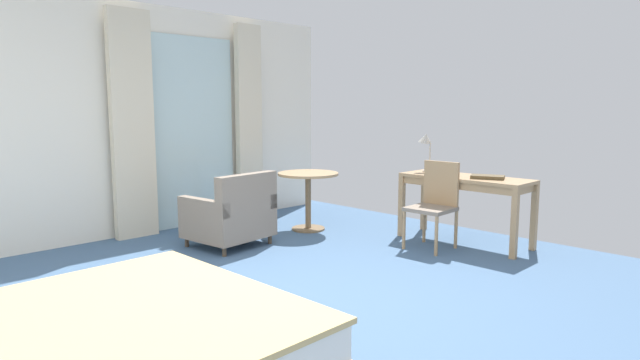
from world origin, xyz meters
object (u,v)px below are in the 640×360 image
at_px(closed_book, 488,177).
at_px(armchair_by_window, 231,216).
at_px(writing_desk, 465,185).
at_px(round_cafe_table, 308,187).
at_px(desk_chair, 435,201).
at_px(desk_lamp, 426,143).

bearing_deg(closed_book, armchair_by_window, 111.42).
bearing_deg(writing_desk, armchair_by_window, 138.24).
bearing_deg(closed_book, round_cafe_table, 89.35).
distance_m(writing_desk, round_cafe_table, 1.86).
bearing_deg(closed_book, desk_chair, 112.16).
xyz_separation_m(desk_lamp, closed_book, (-0.09, -0.84, -0.32)).
distance_m(desk_chair, desk_lamp, 0.87).
distance_m(desk_lamp, closed_book, 0.90).
distance_m(closed_book, armchair_by_window, 2.78).
distance_m(writing_desk, closed_book, 0.29).
bearing_deg(armchair_by_window, closed_book, -46.06).
relative_size(writing_desk, desk_lamp, 3.12).
relative_size(desk_chair, armchair_by_window, 1.08).
height_order(writing_desk, round_cafe_table, writing_desk).
bearing_deg(armchair_by_window, desk_lamp, -29.74).
bearing_deg(writing_desk, round_cafe_table, 115.27).
xyz_separation_m(closed_book, armchair_by_window, (-1.91, 1.98, -0.44)).
height_order(writing_desk, closed_book, closed_book).
xyz_separation_m(desk_chair, round_cafe_table, (-0.39, 1.56, 0.02)).
relative_size(desk_lamp, armchair_by_window, 0.54).
bearing_deg(writing_desk, desk_chair, 162.42).
bearing_deg(writing_desk, desk_lamp, 82.68).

